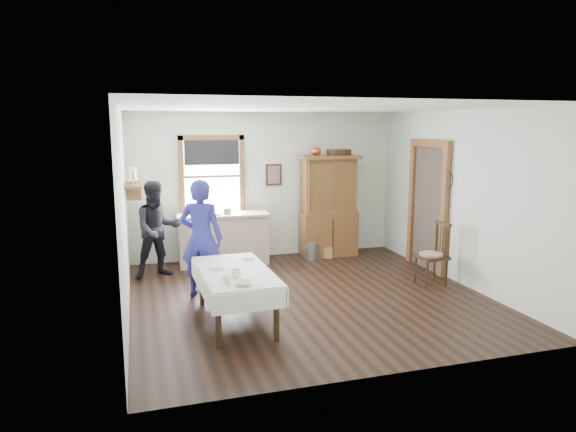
{
  "coord_description": "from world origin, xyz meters",
  "views": [
    {
      "loc": [
        -2.33,
        -6.78,
        2.45
      ],
      "look_at": [
        -0.22,
        0.3,
        1.15
      ],
      "focal_mm": 32.0,
      "sensor_mm": 36.0,
      "label": 1
    }
  ],
  "objects": [
    {
      "name": "figure_dark",
      "position": [
        -2.03,
        1.67,
        0.73
      ],
      "size": [
        0.81,
        0.69,
        1.46
      ],
      "primitive_type": "imported",
      "rotation": [
        0.0,
        0.0,
        0.21
      ],
      "color": "black",
      "rests_on": "room"
    },
    {
      "name": "room",
      "position": [
        0.0,
        0.0,
        1.35
      ],
      "size": [
        5.01,
        5.01,
        2.7
      ],
      "color": "black",
      "rests_on": "ground"
    },
    {
      "name": "wicker_basket",
      "position": [
        1.01,
        2.07,
        0.11
      ],
      "size": [
        0.43,
        0.38,
        0.21
      ],
      "primitive_type": "cube",
      "rotation": [
        0.0,
        0.0,
        -0.43
      ],
      "color": "#9D8247",
      "rests_on": "room"
    },
    {
      "name": "table_cup_a",
      "position": [
        -1.24,
        -0.97,
        0.72
      ],
      "size": [
        0.15,
        0.15,
        0.1
      ],
      "primitive_type": "imported",
      "rotation": [
        0.0,
        0.0,
        0.21
      ],
      "color": "white",
      "rests_on": "dining_table"
    },
    {
      "name": "table_bowl",
      "position": [
        -1.22,
        -1.29,
        0.7
      ],
      "size": [
        0.25,
        0.25,
        0.06
      ],
      "primitive_type": "imported",
      "rotation": [
        0.0,
        0.0,
        -0.11
      ],
      "color": "white",
      "rests_on": "dining_table"
    },
    {
      "name": "counter_book",
      "position": [
        -1.17,
        1.98,
        0.93
      ],
      "size": [
        0.23,
        0.27,
        0.02
      ],
      "primitive_type": "imported",
      "rotation": [
        0.0,
        0.0,
        0.34
      ],
      "color": "brown",
      "rests_on": "work_counter"
    },
    {
      "name": "china_hutch",
      "position": [
        1.15,
        2.18,
        0.95
      ],
      "size": [
        1.14,
        0.58,
        1.91
      ],
      "primitive_type": "cube",
      "rotation": [
        0.0,
        0.0,
        -0.04
      ],
      "color": "brown",
      "rests_on": "room"
    },
    {
      "name": "table_cup_b",
      "position": [
        -1.39,
        -1.17,
        0.72
      ],
      "size": [
        0.11,
        0.11,
        0.1
      ],
      "primitive_type": "imported",
      "rotation": [
        0.0,
        0.0,
        -0.03
      ],
      "color": "white",
      "rests_on": "dining_table"
    },
    {
      "name": "doorway",
      "position": [
        2.46,
        0.85,
        1.16
      ],
      "size": [
        0.09,
        1.14,
        2.22
      ],
      "color": "#453B31",
      "rests_on": "room"
    },
    {
      "name": "spindle_chair",
      "position": [
        2.02,
        -0.02,
        0.5
      ],
      "size": [
        0.49,
        0.49,
        0.99
      ],
      "primitive_type": "cube",
      "rotation": [
        0.0,
        0.0,
        0.08
      ],
      "color": "#382313",
      "rests_on": "room"
    },
    {
      "name": "dining_table",
      "position": [
        -1.19,
        -0.65,
        0.34
      ],
      "size": [
        0.93,
        1.7,
        0.67
      ],
      "primitive_type": "cube",
      "rotation": [
        0.0,
        0.0,
        0.03
      ],
      "color": "white",
      "rests_on": "room"
    },
    {
      "name": "work_counter",
      "position": [
        -0.88,
        2.13,
        0.46
      ],
      "size": [
        1.64,
        0.68,
        0.92
      ],
      "primitive_type": "cube",
      "rotation": [
        0.0,
        0.0,
        -0.05
      ],
      "color": "#C7AB8A",
      "rests_on": "room"
    },
    {
      "name": "pail",
      "position": [
        0.75,
        2.0,
        0.14
      ],
      "size": [
        0.3,
        0.3,
        0.28
      ],
      "primitive_type": "cube",
      "rotation": [
        0.0,
        0.0,
        0.13
      ],
      "color": "gray",
      "rests_on": "room"
    },
    {
      "name": "woman_blue",
      "position": [
        -1.47,
        0.46,
        0.79
      ],
      "size": [
        0.68,
        0.58,
        1.59
      ],
      "primitive_type": "imported",
      "rotation": [
        0.0,
        0.0,
        2.72
      ],
      "color": "navy",
      "rests_on": "room"
    },
    {
      "name": "wall_shelf",
      "position": [
        -2.37,
        1.54,
        1.57
      ],
      "size": [
        0.24,
        1.0,
        0.44
      ],
      "color": "brown",
      "rests_on": "room"
    },
    {
      "name": "window",
      "position": [
        -1.0,
        2.47,
        1.63
      ],
      "size": [
        1.18,
        0.07,
        1.48
      ],
      "color": "white",
      "rests_on": "room"
    },
    {
      "name": "counter_bowl",
      "position": [
        -1.27,
        2.24,
        0.96
      ],
      "size": [
        0.26,
        0.26,
        0.07
      ],
      "primitive_type": "imported",
      "rotation": [
        0.0,
        0.0,
        -0.27
      ],
      "color": "white",
      "rests_on": "work_counter"
    },
    {
      "name": "framed_picture",
      "position": [
        0.15,
        2.46,
        1.55
      ],
      "size": [
        0.3,
        0.04,
        0.4
      ],
      "primitive_type": "cube",
      "color": "#382313",
      "rests_on": "room"
    },
    {
      "name": "rug_beater",
      "position": [
        2.45,
        0.3,
        1.72
      ],
      "size": [
        0.01,
        0.27,
        0.27
      ],
      "primitive_type": "torus",
      "rotation": [
        0.0,
        1.57,
        0.0
      ],
      "color": "black",
      "rests_on": "room"
    },
    {
      "name": "shelf_bowl",
      "position": [
        -2.37,
        1.55,
        1.6
      ],
      "size": [
        0.22,
        0.22,
        0.05
      ],
      "primitive_type": "imported",
      "color": "white",
      "rests_on": "wall_shelf"
    }
  ]
}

